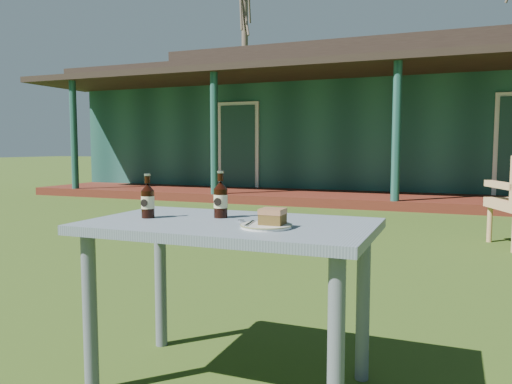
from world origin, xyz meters
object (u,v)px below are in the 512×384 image
at_px(cake_slice, 273,216).
at_px(cola_bottle_near, 221,199).
at_px(cafe_table, 230,245).
at_px(plate, 266,226).
at_px(cola_bottle_far, 148,200).

height_order(cake_slice, cola_bottle_near, cola_bottle_near).
distance_m(cafe_table, cola_bottle_near, 0.22).
height_order(cafe_table, cola_bottle_near, cola_bottle_near).
height_order(plate, cola_bottle_near, cola_bottle_near).
bearing_deg(cake_slice, cafe_table, 158.53).
bearing_deg(cola_bottle_far, cake_slice, -5.13).
distance_m(cafe_table, cola_bottle_far, 0.43).
xyz_separation_m(plate, cola_bottle_near, (-0.29, 0.19, 0.08)).
relative_size(cafe_table, cola_bottle_near, 5.75).
bearing_deg(cafe_table, cola_bottle_near, 133.47).
height_order(cafe_table, cola_bottle_far, cola_bottle_far).
relative_size(cafe_table, cake_slice, 13.04).
bearing_deg(cola_bottle_far, cafe_table, 4.95).
xyz_separation_m(cola_bottle_near, cola_bottle_far, (-0.30, -0.12, -0.00)).
bearing_deg(cola_bottle_near, cake_slice, -30.03).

